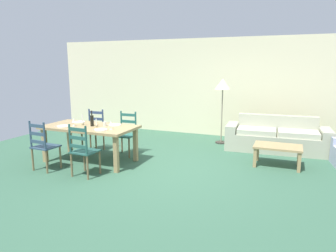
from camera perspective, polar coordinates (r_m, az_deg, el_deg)
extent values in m
cube|color=#335B44|center=(5.98, -1.07, -8.05)|extent=(9.60, 9.60, 0.02)
cube|color=beige|center=(8.80, 7.48, 7.14)|extent=(9.60, 0.16, 2.70)
cube|color=#A18557|center=(6.45, -14.39, -0.21)|extent=(1.90, 0.96, 0.05)
cube|color=#A18557|center=(6.79, -21.94, -3.35)|extent=(0.08, 0.08, 0.70)
cube|color=#A18557|center=(5.77, -9.63, -5.20)|extent=(0.08, 0.08, 0.70)
cube|color=#A18557|center=(7.34, -17.84, -2.03)|extent=(0.08, 0.08, 0.70)
cube|color=#A18557|center=(6.40, -6.05, -3.45)|extent=(0.08, 0.08, 0.70)
cube|color=#2D4457|center=(6.27, -21.76, -3.59)|extent=(0.44, 0.43, 0.03)
cylinder|color=olive|center=(6.57, -21.60, -5.00)|extent=(0.04, 0.04, 0.43)
cylinder|color=olive|center=(6.32, -19.37, -5.48)|extent=(0.04, 0.04, 0.43)
cylinder|color=olive|center=(6.36, -23.84, -5.71)|extent=(0.04, 0.04, 0.43)
cylinder|color=olive|center=(6.10, -21.63, -6.25)|extent=(0.04, 0.04, 0.43)
cylinder|color=#2D4457|center=(6.24, -24.20, -1.38)|extent=(0.04, 0.04, 0.50)
cylinder|color=#2D4457|center=(5.97, -21.97, -1.73)|extent=(0.04, 0.04, 0.50)
cube|color=#2D4457|center=(6.13, -23.02, -2.74)|extent=(0.38, 0.05, 0.06)
cube|color=#2D4457|center=(6.10, -23.12, -1.37)|extent=(0.38, 0.05, 0.06)
cube|color=#2D4457|center=(6.07, -23.23, 0.01)|extent=(0.38, 0.05, 0.06)
cube|color=#245249|center=(5.71, -15.13, -4.57)|extent=(0.44, 0.42, 0.03)
cylinder|color=olive|center=(6.02, -15.28, -6.07)|extent=(0.04, 0.04, 0.43)
cylinder|color=olive|center=(5.79, -12.55, -6.60)|extent=(0.04, 0.04, 0.43)
cylinder|color=olive|center=(5.78, -17.48, -6.92)|extent=(0.04, 0.04, 0.43)
cylinder|color=olive|center=(5.55, -14.72, -7.53)|extent=(0.04, 0.04, 0.43)
cylinder|color=#245249|center=(5.65, -17.77, -2.16)|extent=(0.04, 0.04, 0.50)
cylinder|color=#245249|center=(5.41, -14.98, -2.58)|extent=(0.04, 0.04, 0.50)
cube|color=#245249|center=(5.56, -16.33, -3.67)|extent=(0.38, 0.05, 0.06)
cube|color=#245249|center=(5.52, -16.42, -2.17)|extent=(0.38, 0.05, 0.06)
cube|color=#245249|center=(5.49, -16.50, -0.64)|extent=(0.38, 0.05, 0.06)
cube|color=navy|center=(7.28, -13.82, -1.12)|extent=(0.45, 0.43, 0.03)
cylinder|color=olive|center=(7.10, -13.23, -3.31)|extent=(0.04, 0.04, 0.43)
cylinder|color=olive|center=(7.29, -15.64, -3.05)|extent=(0.04, 0.04, 0.43)
cylinder|color=olive|center=(7.38, -11.85, -2.70)|extent=(0.04, 0.04, 0.43)
cylinder|color=olive|center=(7.57, -14.21, -2.46)|extent=(0.04, 0.04, 0.43)
cylinder|color=navy|center=(7.28, -12.01, 1.07)|extent=(0.04, 0.04, 0.50)
cylinder|color=navy|center=(7.47, -14.40, 1.21)|extent=(0.04, 0.04, 0.50)
cube|color=navy|center=(7.40, -13.17, 0.15)|extent=(0.38, 0.05, 0.06)
cube|color=navy|center=(7.37, -13.22, 1.29)|extent=(0.38, 0.05, 0.06)
cube|color=navy|center=(7.35, -13.28, 2.44)|extent=(0.38, 0.05, 0.06)
cube|color=#235C52|center=(6.81, -7.97, -1.75)|extent=(0.43, 0.41, 0.03)
cylinder|color=olive|center=(6.64, -7.24, -4.12)|extent=(0.04, 0.04, 0.43)
cylinder|color=olive|center=(6.81, -9.94, -3.81)|extent=(0.04, 0.04, 0.43)
cylinder|color=olive|center=(6.93, -5.95, -3.43)|extent=(0.04, 0.04, 0.43)
cylinder|color=olive|center=(7.10, -8.56, -3.15)|extent=(0.04, 0.04, 0.43)
cylinder|color=#235C52|center=(6.83, -6.03, 0.58)|extent=(0.04, 0.04, 0.50)
cylinder|color=#235C52|center=(6.99, -8.68, 0.76)|extent=(0.04, 0.04, 0.50)
cube|color=#235C52|center=(6.93, -7.34, -0.39)|extent=(0.38, 0.04, 0.06)
cube|color=#235C52|center=(6.90, -7.37, 0.83)|extent=(0.38, 0.04, 0.06)
cube|color=#235C52|center=(6.88, -7.40, 2.06)|extent=(0.38, 0.04, 0.06)
cylinder|color=white|center=(6.53, -18.89, -0.02)|extent=(0.24, 0.24, 0.02)
cube|color=silver|center=(6.63, -19.86, 0.03)|extent=(0.03, 0.17, 0.01)
cylinder|color=white|center=(5.99, -12.36, -0.66)|extent=(0.24, 0.24, 0.02)
cube|color=silver|center=(6.07, -13.52, -0.60)|extent=(0.03, 0.17, 0.01)
cylinder|color=white|center=(6.91, -16.18, 0.73)|extent=(0.24, 0.24, 0.02)
cube|color=silver|center=(7.00, -17.15, 0.76)|extent=(0.03, 0.17, 0.01)
cylinder|color=white|center=(6.40, -9.84, 0.20)|extent=(0.24, 0.24, 0.02)
cube|color=silver|center=(6.48, -10.96, 0.24)|extent=(0.03, 0.17, 0.01)
cylinder|color=black|center=(6.40, -13.94, 0.96)|extent=(0.07, 0.07, 0.22)
cylinder|color=black|center=(6.38, -14.00, 2.29)|extent=(0.02, 0.02, 0.08)
cylinder|color=black|center=(6.37, -14.02, 2.71)|extent=(0.03, 0.03, 0.02)
cylinder|color=white|center=(6.53, -17.08, 0.03)|extent=(0.06, 0.06, 0.01)
cylinder|color=white|center=(6.52, -17.10, 0.36)|extent=(0.01, 0.01, 0.07)
cone|color=white|center=(6.51, -17.14, 1.03)|extent=(0.06, 0.06, 0.08)
cylinder|color=white|center=(6.02, -10.55, -0.59)|extent=(0.06, 0.06, 0.01)
cylinder|color=white|center=(6.01, -10.56, -0.23)|extent=(0.01, 0.01, 0.07)
cone|color=white|center=(5.99, -10.58, 0.49)|extent=(0.06, 0.06, 0.08)
cylinder|color=beige|center=(6.34, -11.68, 0.36)|extent=(0.07, 0.07, 0.09)
cylinder|color=#998C66|center=(6.57, -15.57, 0.33)|extent=(0.05, 0.05, 0.04)
cylinder|color=white|center=(6.55, -15.63, 1.31)|extent=(0.02, 0.02, 0.19)
cylinder|color=#998C66|center=(6.29, -13.16, -0.01)|extent=(0.05, 0.05, 0.04)
cylinder|color=white|center=(6.28, -13.20, 0.74)|extent=(0.02, 0.02, 0.13)
cube|color=#A7A88F|center=(7.56, 19.46, -2.92)|extent=(1.85, 0.91, 0.40)
cube|color=#A7A88F|center=(7.81, 19.54, -0.98)|extent=(1.81, 0.31, 0.80)
cube|color=#A7A88F|center=(7.64, 27.18, -2.70)|extent=(0.29, 0.81, 0.58)
cube|color=#A7A88F|center=(7.59, 11.80, -1.76)|extent=(0.29, 0.81, 0.58)
cube|color=#BBBCA0|center=(7.48, 23.04, -1.28)|extent=(0.90, 0.69, 0.12)
cube|color=#BBBCA0|center=(7.46, 16.15, -0.85)|extent=(0.90, 0.69, 0.12)
cube|color=#A18557|center=(6.40, 19.76, -3.61)|extent=(0.90, 0.56, 0.04)
cube|color=#A18557|center=(6.26, 15.85, -5.69)|extent=(0.06, 0.06, 0.38)
cube|color=#A18557|center=(6.23, 23.21, -6.26)|extent=(0.06, 0.06, 0.38)
cube|color=#A18557|center=(6.70, 16.31, -4.60)|extent=(0.06, 0.06, 0.38)
cube|color=#A18557|center=(6.67, 23.17, -5.13)|extent=(0.06, 0.06, 0.38)
cylinder|color=#332D28|center=(8.01, 9.80, -3.01)|extent=(0.28, 0.28, 0.03)
cylinder|color=gray|center=(7.87, 9.96, 1.86)|extent=(0.03, 0.03, 1.35)
cone|color=beige|center=(7.78, 10.16, 7.71)|extent=(0.40, 0.40, 0.26)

